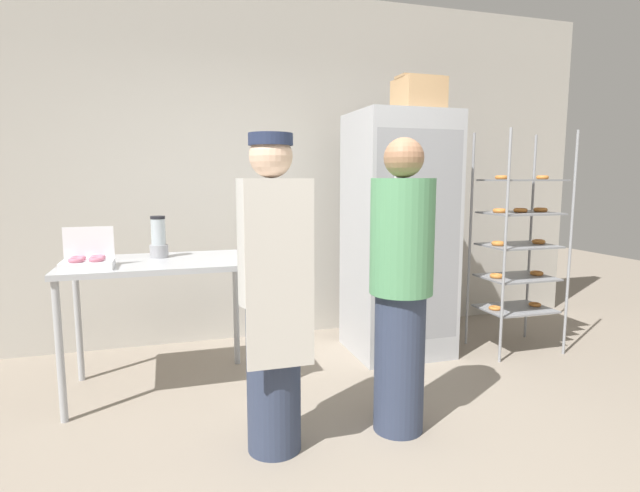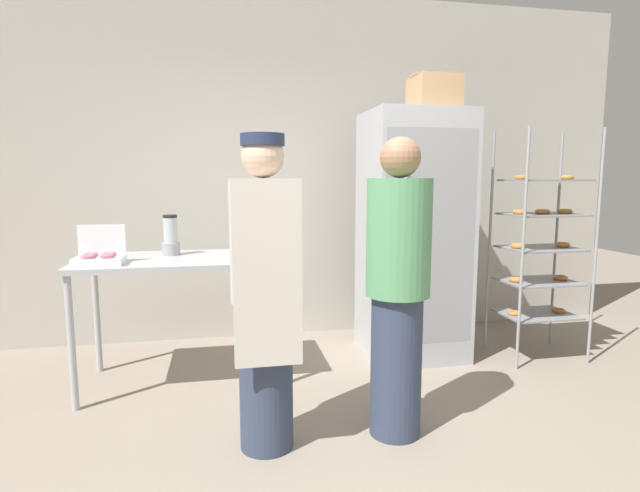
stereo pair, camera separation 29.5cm
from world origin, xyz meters
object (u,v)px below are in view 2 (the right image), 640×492
cardboard_storage_box (434,93)px  person_baker (265,290)px  donut_box (99,258)px  person_customer (398,287)px  refrigerator (413,236)px  blender_pitcher (171,237)px  baking_rack (541,247)px

cardboard_storage_box → person_baker: bearing=-141.0°
donut_box → person_customer: (1.69, -0.78, -0.09)m
refrigerator → cardboard_storage_box: cardboard_storage_box is taller
refrigerator → donut_box: refrigerator is taller
donut_box → person_customer: bearing=-24.8°
donut_box → person_baker: size_ratio=0.18×
person_baker → person_customer: size_ratio=1.00×
cardboard_storage_box → person_baker: 2.17m
donut_box → blender_pitcher: 0.52m
baking_rack → person_baker: bearing=-157.0°
baking_rack → donut_box: size_ratio=6.13×
blender_pitcher → cardboard_storage_box: 2.22m
person_customer → donut_box: bearing=155.2°
donut_box → refrigerator: bearing=10.6°
refrigerator → person_customer: bearing=-115.3°
person_baker → baking_rack: bearing=23.0°
blender_pitcher → person_baker: 1.25m
donut_box → cardboard_storage_box: 2.64m
blender_pitcher → person_customer: bearing=-40.7°
refrigerator → blender_pitcher: refrigerator is taller
donut_box → person_baker: 1.25m
donut_box → person_baker: (0.97, -0.78, -0.08)m
refrigerator → person_baker: size_ratio=1.18×
blender_pitcher → refrigerator: bearing=3.0°
baking_rack → donut_box: baking_rack is taller
cardboard_storage_box → person_baker: (-1.39, -1.13, -1.21)m
refrigerator → blender_pitcher: size_ratio=6.80×
baking_rack → person_baker: size_ratio=1.09×
person_baker → person_customer: 0.72m
refrigerator → baking_rack: (0.97, -0.25, -0.08)m
person_baker → blender_pitcher: bearing=116.9°
cardboard_storage_box → person_customer: bearing=-120.9°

